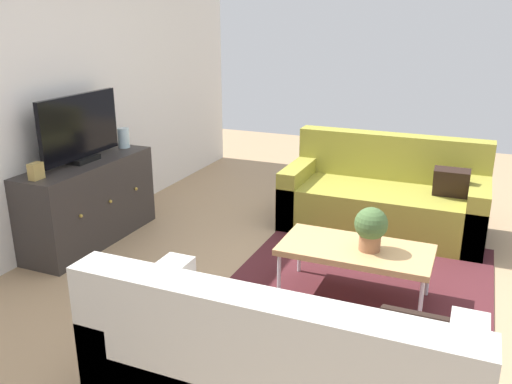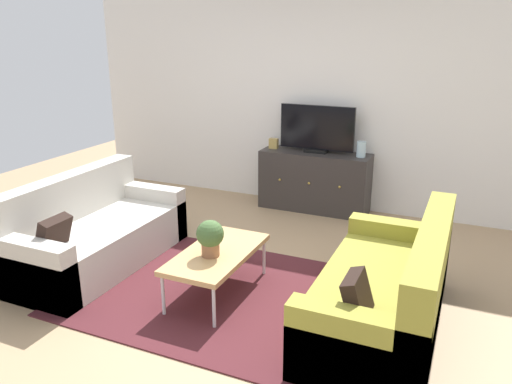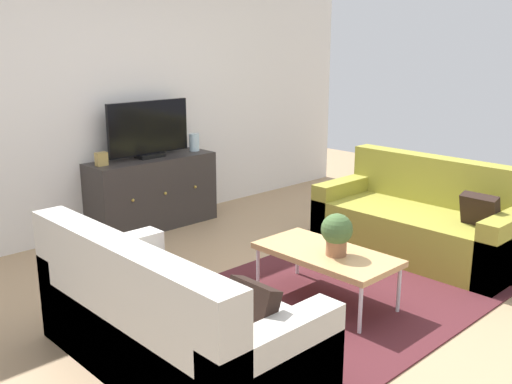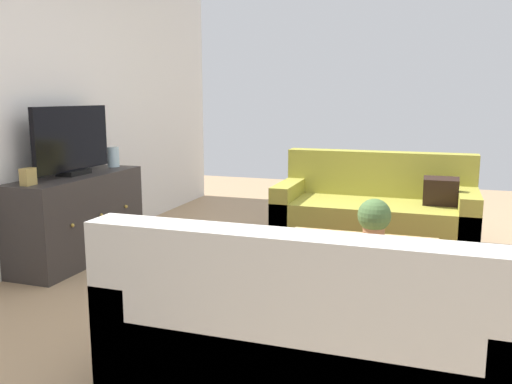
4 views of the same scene
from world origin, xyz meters
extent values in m
plane|color=tan|center=(0.00, 0.00, 0.00)|extent=(10.00, 10.00, 0.00)
cube|color=white|center=(0.00, 2.55, 1.35)|extent=(6.40, 0.12, 2.70)
cube|color=#4C1E23|center=(0.00, -0.15, 0.01)|extent=(2.50, 1.90, 0.01)
cube|color=beige|center=(-1.35, -0.10, 0.21)|extent=(0.87, 1.83, 0.43)
cube|color=beige|center=(-1.69, -0.10, 0.43)|extent=(0.20, 1.83, 0.86)
cube|color=beige|center=(-1.35, 0.72, 0.29)|extent=(0.87, 0.18, 0.57)
cube|color=beige|center=(-1.35, -0.92, 0.29)|extent=(0.87, 0.18, 0.57)
cube|color=black|center=(-1.30, -0.68, 0.55)|extent=(0.19, 0.30, 0.32)
cube|color=olive|center=(1.35, -0.10, 0.21)|extent=(0.87, 1.83, 0.43)
cube|color=olive|center=(1.69, -0.10, 0.43)|extent=(0.20, 1.83, 0.86)
cube|color=olive|center=(1.35, 0.72, 0.29)|extent=(0.87, 0.18, 0.57)
cube|color=olive|center=(1.35, -0.92, 0.29)|extent=(0.87, 0.18, 0.57)
cube|color=black|center=(1.30, -0.68, 0.55)|extent=(0.18, 0.30, 0.32)
cube|color=tan|center=(-0.02, -0.15, 0.38)|extent=(0.54, 1.06, 0.04)
cylinder|color=silver|center=(-0.25, -0.64, 0.18)|extent=(0.03, 0.03, 0.36)
cylinder|color=silver|center=(0.21, -0.64, 0.18)|extent=(0.03, 0.03, 0.36)
cylinder|color=silver|center=(-0.25, 0.34, 0.18)|extent=(0.03, 0.03, 0.36)
cylinder|color=silver|center=(0.21, 0.34, 0.18)|extent=(0.03, 0.03, 0.36)
cylinder|color=#936042|center=(-0.03, -0.25, 0.46)|extent=(0.15, 0.15, 0.11)
sphere|color=#426033|center=(-0.03, -0.25, 0.60)|extent=(0.23, 0.23, 0.23)
cube|color=#332D2B|center=(0.08, 2.27, 0.37)|extent=(1.37, 0.44, 0.74)
sphere|color=#B79338|center=(-0.30, 2.04, 0.41)|extent=(0.03, 0.03, 0.03)
sphere|color=#B79338|center=(0.08, 2.04, 0.41)|extent=(0.03, 0.03, 0.03)
sphere|color=#B79338|center=(0.46, 2.04, 0.41)|extent=(0.03, 0.03, 0.03)
cube|color=black|center=(0.08, 2.29, 0.76)|extent=(0.28, 0.16, 0.04)
cube|color=black|center=(0.08, 2.29, 1.05)|extent=(0.93, 0.04, 0.54)
cylinder|color=silver|center=(0.64, 2.27, 0.84)|extent=(0.11, 0.11, 0.19)
cube|color=tan|center=(-0.48, 2.27, 0.81)|extent=(0.11, 0.07, 0.13)
camera|label=1|loc=(-3.48, -0.84, 1.97)|focal=37.59mm
camera|label=2|loc=(1.87, -3.59, 2.20)|focal=35.31mm
camera|label=3|loc=(-3.19, -2.70, 1.91)|focal=40.71mm
camera|label=4|loc=(-3.69, -0.63, 1.41)|focal=37.53mm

